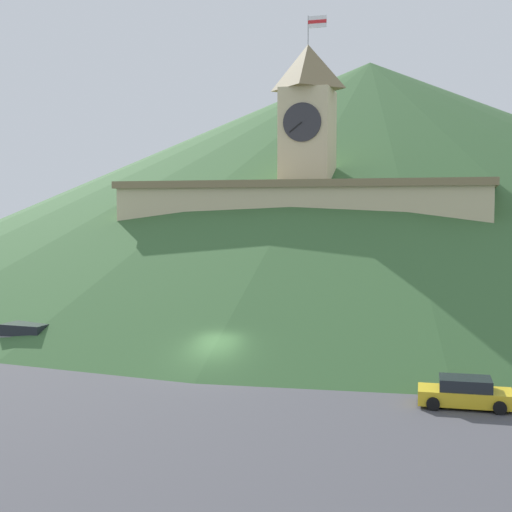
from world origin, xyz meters
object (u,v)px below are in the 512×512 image
(car_white_taxi, at_px, (251,344))
(car_black_suv, at_px, (465,350))
(car_gray_pickup, at_px, (27,338))
(car_silver_hatch, at_px, (144,343))
(pedestrian, at_px, (251,319))
(car_green_wagon, at_px, (367,339))
(car_yellow_coupe, at_px, (465,393))
(street_lamp_right, at_px, (205,283))
(street_lamp_far_left, at_px, (359,285))

(car_white_taxi, xyz_separation_m, car_black_suv, (12.70, 0.94, 0.14))
(car_gray_pickup, height_order, car_silver_hatch, car_gray_pickup)
(car_black_suv, distance_m, pedestrian, 16.64)
(car_green_wagon, bearing_deg, car_yellow_coupe, -56.87)
(street_lamp_right, bearing_deg, car_gray_pickup, -117.91)
(street_lamp_far_left, height_order, car_green_wagon, street_lamp_far_left)
(street_lamp_far_left, height_order, car_white_taxi, street_lamp_far_left)
(street_lamp_far_left, relative_size, pedestrian, 2.74)
(street_lamp_far_left, distance_m, car_yellow_coupe, 20.40)
(street_lamp_right, height_order, car_gray_pickup, street_lamp_right)
(street_lamp_far_left, height_order, car_yellow_coupe, street_lamp_far_left)
(street_lamp_right, height_order, car_silver_hatch, street_lamp_right)
(car_black_suv, relative_size, car_silver_hatch, 1.30)
(car_silver_hatch, bearing_deg, pedestrian, 67.62)
(car_green_wagon, bearing_deg, car_gray_pickup, -157.15)
(car_yellow_coupe, bearing_deg, street_lamp_right, -46.90)
(car_yellow_coupe, height_order, car_black_suv, car_black_suv)
(street_lamp_far_left, distance_m, pedestrian, 8.36)
(street_lamp_right, height_order, pedestrian, street_lamp_right)
(street_lamp_right, relative_size, pedestrian, 2.57)
(car_white_taxi, bearing_deg, car_yellow_coupe, -31.10)
(street_lamp_right, height_order, car_green_wagon, street_lamp_right)
(street_lamp_right, relative_size, car_yellow_coupe, 1.02)
(street_lamp_far_left, xyz_separation_m, car_silver_hatch, (-11.56, -12.12, -2.73))
(pedestrian, bearing_deg, car_silver_hatch, 117.20)
(car_yellow_coupe, bearing_deg, car_silver_hatch, -22.34)
(car_white_taxi, distance_m, car_silver_hatch, 6.66)
(car_gray_pickup, height_order, car_yellow_coupe, car_gray_pickup)
(car_gray_pickup, xyz_separation_m, car_white_taxi, (14.01, 2.95, -0.12))
(street_lamp_right, relative_size, car_green_wagon, 0.92)
(car_white_taxi, bearing_deg, street_lamp_far_left, 65.72)
(car_yellow_coupe, distance_m, car_white_taxi, 15.25)
(pedestrian, bearing_deg, street_lamp_far_left, -111.69)
(street_lamp_far_left, distance_m, car_silver_hatch, 16.97)
(car_silver_hatch, xyz_separation_m, pedestrian, (3.99, 9.59, 0.24))
(car_gray_pickup, bearing_deg, street_lamp_right, 65.47)
(car_white_taxi, xyz_separation_m, pedestrian, (-2.44, 7.85, 0.24))
(car_green_wagon, distance_m, car_black_suv, 6.50)
(car_green_wagon, bearing_deg, car_black_suv, -16.69)
(street_lamp_right, xyz_separation_m, car_green_wagon, (13.65, -6.96, -2.52))
(car_gray_pickup, bearing_deg, car_yellow_coupe, -7.98)
(car_green_wagon, height_order, pedestrian, pedestrian)
(car_black_suv, height_order, car_silver_hatch, car_black_suv)
(street_lamp_right, distance_m, car_yellow_coupe, 27.31)
(street_lamp_right, relative_size, car_black_suv, 0.86)
(car_green_wagon, bearing_deg, pedestrian, 159.89)
(street_lamp_right, height_order, car_black_suv, street_lamp_right)
(car_gray_pickup, distance_m, car_silver_hatch, 7.68)
(car_black_suv, distance_m, car_silver_hatch, 19.31)
(street_lamp_right, xyz_separation_m, car_black_suv, (19.65, -9.44, -2.41))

